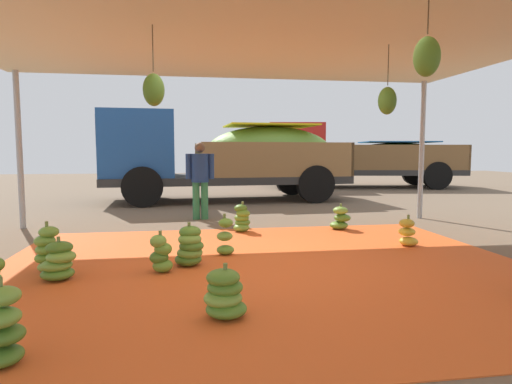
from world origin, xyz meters
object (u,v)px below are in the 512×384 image
object	(u,v)px
cargo_truck_main	(222,155)
banana_bunch_10	(47,251)
banana_bunch_11	(224,295)
cargo_truck_far	(353,156)
worker_0	(200,175)
banana_bunch_7	(408,233)
banana_bunch_4	(190,247)
banana_bunch_0	(2,329)
banana_bunch_1	(58,262)
banana_bunch_5	(225,238)
banana_bunch_6	(340,219)
banana_bunch_3	(242,219)
banana_bunch_9	(161,255)

from	to	relation	value
cargo_truck_main	banana_bunch_10	bearing A→B (deg)	-109.76
banana_bunch_11	cargo_truck_main	size ratio (longest dim) A/B	0.07
cargo_truck_far	worker_0	size ratio (longest dim) A/B	4.82
banana_bunch_7	cargo_truck_far	distance (m)	10.62
banana_bunch_4	cargo_truck_far	bearing A→B (deg)	59.78
banana_bunch_0	worker_0	distance (m)	6.07
banana_bunch_1	banana_bunch_5	xyz separation A→B (m)	(1.84, 0.84, 0.03)
banana_bunch_6	worker_0	size ratio (longest dim) A/B	0.31
banana_bunch_10	banana_bunch_0	bearing A→B (deg)	-79.82
cargo_truck_main	banana_bunch_11	bearing A→B (deg)	-94.37
banana_bunch_0	banana_bunch_1	world-z (taller)	banana_bunch_0
banana_bunch_3	banana_bunch_9	world-z (taller)	banana_bunch_3
banana_bunch_0	banana_bunch_5	bearing A→B (deg)	59.13
banana_bunch_9	cargo_truck_main	size ratio (longest dim) A/B	0.07
cargo_truck_main	banana_bunch_6	bearing A→B (deg)	-71.07
banana_bunch_10	worker_0	xyz separation A→B (m)	(1.81, 3.65, 0.65)
banana_bunch_6	banana_bunch_9	bearing A→B (deg)	-142.01
banana_bunch_3	banana_bunch_1	bearing A→B (deg)	-132.50
banana_bunch_3	cargo_truck_far	xyz separation A→B (m)	(5.36, 8.62, 0.97)
banana_bunch_5	banana_bunch_9	bearing A→B (deg)	-137.23
banana_bunch_0	banana_bunch_11	bearing A→B (deg)	22.48
banana_bunch_10	cargo_truck_far	world-z (taller)	cargo_truck_far
banana_bunch_4	banana_bunch_11	size ratio (longest dim) A/B	1.10
banana_bunch_5	cargo_truck_far	bearing A→B (deg)	60.55
banana_bunch_1	banana_bunch_10	xyz separation A→B (m)	(-0.20, 0.32, 0.05)
banana_bunch_9	banana_bunch_10	bearing A→B (deg)	171.02
banana_bunch_0	banana_bunch_10	xyz separation A→B (m)	(-0.40, 2.22, 0.01)
banana_bunch_11	worker_0	xyz separation A→B (m)	(-0.05, 5.27, 0.71)
cargo_truck_far	worker_0	distance (m)	9.34
banana_bunch_3	banana_bunch_11	distance (m)	3.82
banana_bunch_4	cargo_truck_main	distance (m)	7.09
banana_bunch_4	banana_bunch_9	distance (m)	0.40
banana_bunch_3	banana_bunch_5	distance (m)	1.68
banana_bunch_10	banana_bunch_5	bearing A→B (deg)	14.48
banana_bunch_0	cargo_truck_far	size ratio (longest dim) A/B	0.08
banana_bunch_0	cargo_truck_main	xyz separation A→B (m)	(2.11, 9.21, 1.03)
banana_bunch_4	banana_bunch_10	bearing A→B (deg)	-178.40
banana_bunch_6	worker_0	distance (m)	2.93
banana_bunch_0	banana_bunch_10	distance (m)	2.26
banana_bunch_6	banana_bunch_7	size ratio (longest dim) A/B	1.07
banana_bunch_4	banana_bunch_1	bearing A→B (deg)	-165.27
worker_0	banana_bunch_1	bearing A→B (deg)	-112.04
banana_bunch_10	worker_0	size ratio (longest dim) A/B	0.37
banana_bunch_11	cargo_truck_main	world-z (taller)	cargo_truck_main
banana_bunch_10	cargo_truck_main	xyz separation A→B (m)	(2.51, 6.99, 1.03)
banana_bunch_0	banana_bunch_6	world-z (taller)	banana_bunch_0
banana_bunch_9	banana_bunch_10	size ratio (longest dim) A/B	0.83
banana_bunch_7	worker_0	distance (m)	4.20
banana_bunch_4	banana_bunch_5	world-z (taller)	banana_bunch_5
banana_bunch_4	cargo_truck_far	xyz separation A→B (m)	(6.25, 10.73, 0.96)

